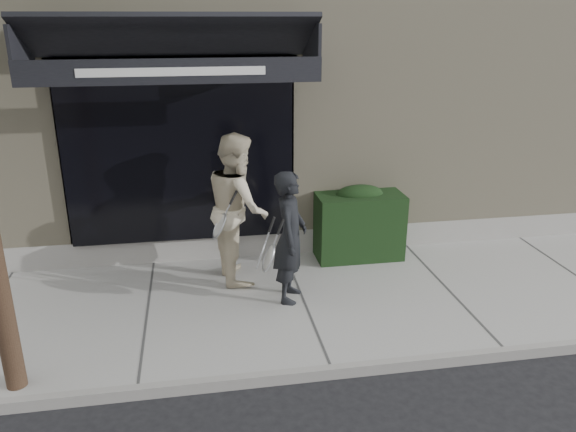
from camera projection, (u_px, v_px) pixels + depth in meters
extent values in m
plane|color=black|center=(303.00, 307.00, 7.42)|extent=(80.00, 80.00, 0.00)
cube|color=#9A9994|center=(303.00, 303.00, 7.40)|extent=(20.00, 3.00, 0.12)
cube|color=gray|center=(331.00, 372.00, 5.96)|extent=(20.00, 0.10, 0.14)
cube|color=tan|center=(255.00, 62.00, 11.12)|extent=(14.00, 7.00, 5.50)
cube|color=gray|center=(282.00, 241.00, 8.91)|extent=(14.02, 0.42, 0.50)
cube|color=black|center=(180.00, 152.00, 8.01)|extent=(3.20, 0.30, 2.60)
cube|color=gray|center=(65.00, 154.00, 7.89)|extent=(0.08, 0.40, 2.60)
cube|color=gray|center=(289.00, 145.00, 8.40)|extent=(0.08, 0.40, 2.60)
cube|color=gray|center=(174.00, 53.00, 7.69)|extent=(3.36, 0.40, 0.12)
cube|color=black|center=(171.00, 35.00, 6.95)|extent=(3.60, 1.03, 0.55)
cube|color=black|center=(173.00, 72.00, 6.62)|extent=(3.60, 0.05, 0.30)
cube|color=white|center=(173.00, 72.00, 6.60)|extent=(2.20, 0.01, 0.10)
cube|color=black|center=(20.00, 43.00, 6.70)|extent=(0.04, 1.00, 0.45)
cube|color=black|center=(312.00, 41.00, 7.26)|extent=(0.04, 1.00, 0.45)
cube|color=black|center=(358.00, 225.00, 8.54)|extent=(1.30, 0.70, 1.00)
ellipsoid|color=black|center=(360.00, 194.00, 8.37)|extent=(0.71, 0.38, 0.27)
imported|color=black|center=(290.00, 237.00, 7.12)|extent=(0.59, 0.73, 1.73)
torus|color=silver|center=(268.00, 258.00, 6.88)|extent=(0.15, 0.31, 0.29)
cylinder|color=silver|center=(268.00, 258.00, 6.88)|extent=(0.12, 0.28, 0.25)
cylinder|color=silver|center=(268.00, 258.00, 6.88)|extent=(0.18, 0.03, 0.08)
cylinder|color=black|center=(268.00, 258.00, 6.88)|extent=(0.20, 0.04, 0.10)
torus|color=silver|center=(261.00, 255.00, 6.83)|extent=(0.20, 0.32, 0.30)
cylinder|color=silver|center=(261.00, 255.00, 6.83)|extent=(0.16, 0.28, 0.26)
cylinder|color=silver|center=(261.00, 255.00, 6.83)|extent=(0.18, 0.07, 0.08)
cylinder|color=black|center=(261.00, 255.00, 6.83)|extent=(0.20, 0.08, 0.09)
imported|color=beige|center=(238.00, 207.00, 7.69)|extent=(0.89, 1.08, 2.06)
torus|color=silver|center=(219.00, 226.00, 7.36)|extent=(0.21, 0.32, 0.28)
cylinder|color=silver|center=(219.00, 226.00, 7.36)|extent=(0.17, 0.29, 0.24)
cylinder|color=silver|center=(219.00, 226.00, 7.36)|extent=(0.17, 0.04, 0.10)
cylinder|color=black|center=(219.00, 226.00, 7.36)|extent=(0.19, 0.06, 0.12)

